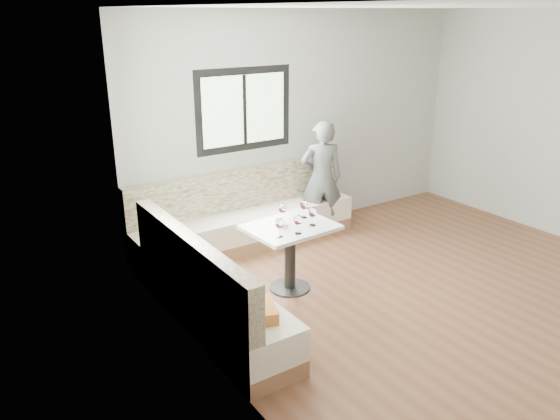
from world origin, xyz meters
name	(u,v)px	position (x,y,z in m)	size (l,w,h in m)	color
room	(448,163)	(-0.08, 0.08, 1.41)	(5.01, 5.01, 2.81)	brown
banquette	(232,248)	(-1.59, 1.63, 0.33)	(2.90, 2.80, 0.95)	brown
table	(290,242)	(-1.23, 1.02, 0.54)	(0.91, 0.72, 0.72)	black
person	(321,178)	(-0.01, 2.10, 0.75)	(0.54, 0.36, 1.49)	#4E5354
olive_ramekin	(283,225)	(-1.32, 1.03, 0.74)	(0.10, 0.10, 0.04)	white
wine_glass_a	(280,224)	(-1.49, 0.83, 0.85)	(0.09, 0.09, 0.20)	white
wine_glass_b	(298,221)	(-1.30, 0.80, 0.85)	(0.09, 0.09, 0.20)	white
wine_glass_c	(313,213)	(-1.05, 0.89, 0.85)	(0.09, 0.09, 0.20)	white
wine_glass_d	(283,209)	(-1.23, 1.17, 0.85)	(0.09, 0.09, 0.20)	white
wine_glass_e	(304,205)	(-0.99, 1.13, 0.85)	(0.09, 0.09, 0.20)	white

